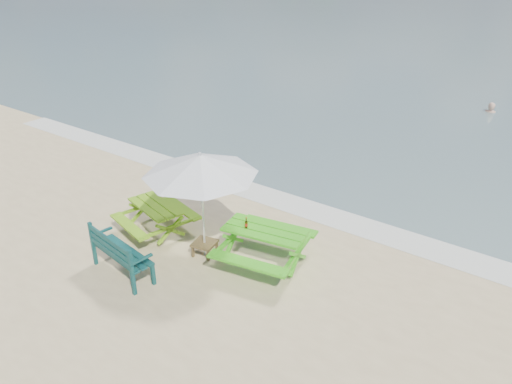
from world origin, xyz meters
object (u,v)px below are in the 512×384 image
Objects in this scene: side_table at (205,248)px; park_bench at (123,261)px; patio_umbrella at (200,165)px; beer_bottle at (246,224)px; picnic_table_right at (265,247)px; picnic_table_left at (156,219)px; swimmer at (488,122)px.

park_bench is at bearing -119.94° from side_table.
park_bench is 2.91× the size of side_table.
side_table is at bearing 75.96° from patio_umbrella.
side_table is 2.34× the size of beer_bottle.
patio_umbrella reaches higher than park_bench.
picnic_table_right reaches higher than side_table.
picnic_table_right reaches higher than picnic_table_left.
picnic_table_left is 14.84m from swimmer.
side_table is at bearing -2.48° from picnic_table_left.
park_bench reaches higher than picnic_table_right.
picnic_table_left is at bearing -173.54° from beer_bottle.
side_table is (0.86, 1.49, -0.13)m from park_bench.
park_bench is 16.18m from swimmer.
picnic_table_left is 2.32m from patio_umbrella.
picnic_table_right is at bearing 43.96° from park_bench.
beer_bottle is at bearing 46.65° from park_bench.
side_table is (-1.21, -0.50, -0.23)m from picnic_table_right.
patio_umbrella is 1.52m from beer_bottle.
beer_bottle reaches higher than swimmer.
park_bench is at bearing -67.02° from picnic_table_left.
picnic_table_right is 13.91m from swimmer.
picnic_table_right is 1.34× the size of swimmer.
picnic_table_right is (2.72, 0.44, 0.05)m from picnic_table_left.
beer_bottle is (0.86, 0.33, -1.21)m from patio_umbrella.
beer_bottle is 0.15× the size of swimmer.
picnic_table_left is 0.70× the size of patio_umbrella.
patio_umbrella reaches higher than swimmer.
park_bench is (0.66, -1.55, -0.04)m from picnic_table_left.
side_table is at bearing -99.81° from swimmer.
picnic_table_left is 1.20× the size of park_bench.
picnic_table_left is 1.69m from park_bench.
swimmer is (3.34, 15.82, -0.69)m from park_bench.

